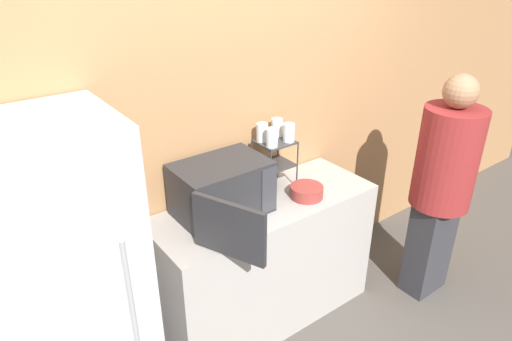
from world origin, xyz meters
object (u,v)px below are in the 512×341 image
glass_front_right (289,133)px  glass_back_left (262,132)px  glass_back_right (277,127)px  glass_front_left (272,138)px  person (442,181)px  refrigerator (64,292)px  dish_rack (275,154)px  bowl (307,192)px  microwave (222,190)px

glass_front_right → glass_back_left: size_ratio=1.00×
glass_back_right → glass_front_left: bearing=-139.2°
person → refrigerator: (-2.36, 0.47, -0.05)m
glass_back_right → person: 1.19m
glass_back_right → person: size_ratio=0.07×
dish_rack → refrigerator: (-1.40, -0.15, -0.28)m
glass_back_right → glass_back_left: size_ratio=1.00×
glass_front_left → refrigerator: size_ratio=0.07×
person → bowl: bearing=156.1°
glass_back_right → refrigerator: refrigerator is taller
dish_rack → glass_back_left: (-0.06, 0.05, 0.15)m
bowl → glass_back_right: bearing=92.7°
glass_front_right → glass_back_left: 0.17m
microwave → glass_back_right: 0.59m
dish_rack → person: size_ratio=0.20×
dish_rack → glass_front_left: (-0.07, -0.05, 0.15)m
microwave → glass_back_left: (0.40, 0.14, 0.22)m
microwave → glass_front_right: (0.53, 0.04, 0.22)m
microwave → glass_front_left: 0.45m
glass_front_left → glass_front_right: (0.14, 0.00, 0.00)m
glass_front_left → glass_back_left: (0.01, 0.11, 0.00)m
glass_front_left → bowl: bearing=-50.3°
glass_front_right → bowl: glass_front_right is taller
glass_back_left → person: (1.02, -0.67, -0.38)m
glass_front_left → bowl: size_ratio=0.55×
glass_front_left → microwave: bearing=-175.0°
dish_rack → bowl: 0.31m
glass_back_left → bowl: size_ratio=0.55×
glass_front_right → refrigerator: refrigerator is taller
microwave → person: size_ratio=0.46×
dish_rack → person: 1.17m
microwave → glass_front_left: size_ratio=6.60×
microwave → dish_rack: bearing=10.8°
glass_back_right → glass_front_right: 0.11m
microwave → bowl: microwave is taller
glass_back_right → glass_front_right: bearing=-88.2°
dish_rack → glass_back_right: bearing=43.3°
glass_back_left → refrigerator: bearing=-171.3°
glass_back_right → bowl: (0.01, -0.29, -0.35)m
glass_back_left → refrigerator: 1.42m
glass_front_left → person: 1.23m
microwave → refrigerator: size_ratio=0.44×
dish_rack → glass_back_right: glass_back_right is taller
glass_front_left → person: size_ratio=0.07×
glass_back_right → bowl: bearing=-87.3°
bowl → refrigerator: bearing=177.1°
microwave → bowl: bearing=-14.8°
glass_front_left → person: person is taller
refrigerator → glass_back_left: bearing=8.7°
dish_rack → glass_back_left: size_ratio=2.81×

